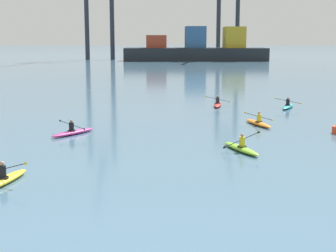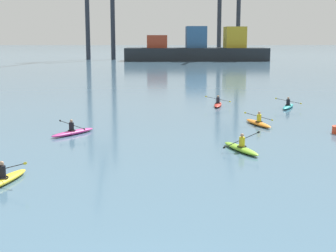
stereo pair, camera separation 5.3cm
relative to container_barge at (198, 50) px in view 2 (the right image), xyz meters
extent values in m
cube|color=#1E2328|center=(-0.45, 0.00, -1.21)|extent=(36.39, 10.44, 3.27)
cube|color=#993823|center=(-10.46, 0.00, 2.04)|extent=(5.10, 7.31, 3.22)
cube|color=#2D5684|center=(-0.45, 0.00, 3.15)|extent=(5.10, 7.31, 5.45)
cube|color=#B29323|center=(9.56, 0.00, 3.10)|extent=(5.10, 7.31, 5.35)
cylinder|color=#232833|center=(-29.13, 6.70, 11.62)|extent=(1.20, 1.20, 28.92)
cylinder|color=#232833|center=(-22.36, 6.70, 11.62)|extent=(1.20, 1.20, 28.92)
cylinder|color=#232833|center=(7.32, 15.76, 9.69)|extent=(1.20, 1.20, 25.07)
cylinder|color=#232833|center=(12.79, 15.76, 9.69)|extent=(1.20, 1.20, 25.07)
ellipsoid|color=teal|center=(0.98, -89.17, -2.71)|extent=(1.98, 3.34, 0.26)
torus|color=black|center=(0.94, -89.26, -2.57)|extent=(0.65, 0.65, 0.05)
cylinder|color=black|center=(0.94, -89.26, -2.33)|extent=(0.30, 0.30, 0.50)
sphere|color=tan|center=(0.94, -89.26, -1.98)|extent=(0.19, 0.19, 0.19)
cylinder|color=black|center=(0.96, -89.22, -2.23)|extent=(1.90, 0.91, 0.36)
ellipsoid|color=yellow|center=(0.02, -88.78, -2.07)|extent=(0.19, 0.12, 0.14)
ellipsoid|color=yellow|center=(1.90, -89.66, -2.40)|extent=(0.19, 0.12, 0.14)
ellipsoid|color=#C13384|center=(-15.15, -100.63, -2.71)|extent=(2.51, 3.09, 0.26)
torus|color=black|center=(-15.21, -100.71, -2.57)|extent=(0.69, 0.69, 0.05)
cylinder|color=black|center=(-15.21, -100.71, -2.33)|extent=(0.30, 0.30, 0.50)
sphere|color=tan|center=(-15.21, -100.71, -1.98)|extent=(0.19, 0.19, 0.19)
cylinder|color=black|center=(-15.18, -100.67, -2.23)|extent=(1.69, 1.27, 0.34)
ellipsoid|color=black|center=(-16.02, -100.06, -2.08)|extent=(0.18, 0.15, 0.14)
ellipsoid|color=black|center=(-14.35, -101.29, -2.39)|extent=(0.18, 0.15, 0.14)
ellipsoid|color=yellow|center=(-16.18, -111.05, -2.71)|extent=(1.39, 3.45, 0.26)
torus|color=black|center=(-16.20, -111.15, -2.57)|extent=(0.59, 0.59, 0.05)
cylinder|color=black|center=(-16.20, -111.15, -2.33)|extent=(0.30, 0.30, 0.50)
sphere|color=tan|center=(-16.20, -111.15, -1.98)|extent=(0.19, 0.19, 0.19)
cylinder|color=black|center=(-16.19, -111.10, -2.23)|extent=(1.98, 0.51, 0.61)
ellipsoid|color=yellow|center=(-15.21, -111.34, -1.94)|extent=(0.21, 0.09, 0.16)
ellipsoid|color=#7ABC2D|center=(-5.61, -105.33, -2.71)|extent=(1.74, 3.40, 0.26)
torus|color=black|center=(-5.57, -105.43, -2.57)|extent=(0.63, 0.63, 0.05)
cylinder|color=gold|center=(-5.57, -105.43, -2.33)|extent=(0.30, 0.30, 0.50)
sphere|color=tan|center=(-5.57, -105.43, -1.98)|extent=(0.19, 0.19, 0.19)
cylinder|color=black|center=(-5.59, -105.38, -2.23)|extent=(1.89, 0.72, 0.69)
ellipsoid|color=black|center=(-6.53, -105.72, -2.56)|extent=(0.21, 0.11, 0.16)
ellipsoid|color=black|center=(-4.65, -105.04, -1.91)|extent=(0.21, 0.11, 0.16)
ellipsoid|color=orange|center=(-3.18, -97.53, -2.71)|extent=(1.51, 3.43, 0.26)
torus|color=black|center=(-3.15, -97.63, -2.57)|extent=(0.61, 0.61, 0.05)
cylinder|color=gold|center=(-3.15, -97.63, -2.33)|extent=(0.30, 0.30, 0.50)
sphere|color=tan|center=(-3.15, -97.63, -1.98)|extent=(0.19, 0.19, 0.19)
cylinder|color=black|center=(-3.16, -97.58, -2.23)|extent=(1.96, 0.59, 0.62)
ellipsoid|color=yellow|center=(-4.13, -97.85, -1.94)|extent=(0.21, 0.09, 0.16)
ellipsoid|color=yellow|center=(-2.19, -97.30, -2.53)|extent=(0.21, 0.09, 0.16)
ellipsoid|color=red|center=(-4.79, -87.80, -2.71)|extent=(1.17, 3.45, 0.26)
torus|color=black|center=(-4.81, -87.90, -2.57)|extent=(0.57, 0.57, 0.05)
cylinder|color=#23232D|center=(-4.81, -87.90, -2.33)|extent=(0.30, 0.30, 0.50)
sphere|color=tan|center=(-4.81, -87.90, -1.98)|extent=(0.19, 0.19, 0.19)
cylinder|color=black|center=(-4.80, -87.85, -2.23)|extent=(2.04, 0.38, 0.44)
ellipsoid|color=yellow|center=(-5.81, -87.67, -2.03)|extent=(0.20, 0.07, 0.14)
ellipsoid|color=yellow|center=(-3.78, -88.02, -2.44)|extent=(0.20, 0.07, 0.14)
camera|label=1|loc=(-9.89, -130.84, 2.99)|focal=53.69mm
camera|label=2|loc=(-9.84, -130.84, 2.99)|focal=53.69mm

